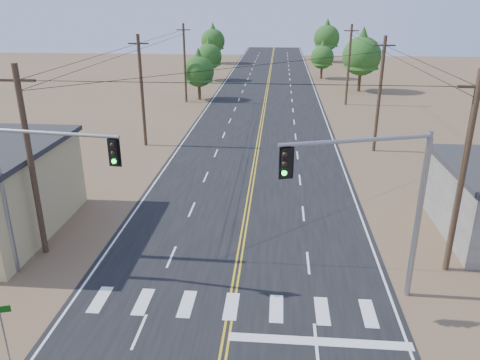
# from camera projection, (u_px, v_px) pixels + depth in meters

# --- Properties ---
(road) EXTENTS (15.00, 200.00, 0.02)m
(road) POSITION_uv_depth(u_px,v_px,m) (256.00, 154.00, 41.23)
(road) COLOR black
(road) RESTS_ON ground
(utility_pole_left_near) EXTENTS (1.80, 0.30, 10.00)m
(utility_pole_left_near) POSITION_uv_depth(u_px,v_px,m) (31.00, 162.00, 23.47)
(utility_pole_left_near) COLOR #4C3826
(utility_pole_left_near) RESTS_ON ground
(utility_pole_left_mid) EXTENTS (1.80, 0.30, 10.00)m
(utility_pole_left_mid) POSITION_uv_depth(u_px,v_px,m) (142.00, 91.00, 42.07)
(utility_pole_left_mid) COLOR #4C3826
(utility_pole_left_mid) RESTS_ON ground
(utility_pole_left_far) EXTENTS (1.80, 0.30, 10.00)m
(utility_pole_left_far) POSITION_uv_depth(u_px,v_px,m) (185.00, 63.00, 60.66)
(utility_pole_left_far) COLOR #4C3826
(utility_pole_left_far) RESTS_ON ground
(utility_pole_right_near) EXTENTS (1.80, 0.30, 10.00)m
(utility_pole_right_near) POSITION_uv_depth(u_px,v_px,m) (462.00, 174.00, 21.84)
(utility_pole_right_near) COLOR #4C3826
(utility_pole_right_near) RESTS_ON ground
(utility_pole_right_mid) EXTENTS (1.80, 0.30, 10.00)m
(utility_pole_right_mid) POSITION_uv_depth(u_px,v_px,m) (379.00, 94.00, 40.43)
(utility_pole_right_mid) COLOR #4C3826
(utility_pole_right_mid) RESTS_ON ground
(utility_pole_right_far) EXTENTS (1.80, 0.30, 10.00)m
(utility_pole_right_far) POSITION_uv_depth(u_px,v_px,m) (349.00, 64.00, 59.02)
(utility_pole_right_far) COLOR #4C3826
(utility_pole_right_far) RESTS_ON ground
(signal_mast_left) EXTENTS (6.31, 1.13, 7.55)m
(signal_mast_left) POSITION_uv_depth(u_px,v_px,m) (34.00, 179.00, 21.30)
(signal_mast_left) COLOR gray
(signal_mast_left) RESTS_ON ground
(signal_mast_right) EXTENTS (6.28, 2.18, 7.82)m
(signal_mast_right) POSITION_uv_depth(u_px,v_px,m) (382.00, 192.00, 19.35)
(signal_mast_right) COLOR gray
(signal_mast_right) RESTS_ON ground
(street_sign) EXTENTS (0.76, 0.27, 2.66)m
(street_sign) POSITION_uv_depth(u_px,v_px,m) (3.00, 327.00, 16.75)
(street_sign) COLOR gray
(street_sign) RESTS_ON ground
(tree_left_near) EXTENTS (4.13, 4.13, 6.89)m
(tree_left_near) POSITION_uv_depth(u_px,v_px,m) (199.00, 68.00, 62.48)
(tree_left_near) COLOR #3F2D1E
(tree_left_near) RESTS_ON ground
(tree_left_mid) EXTENTS (4.27, 4.27, 7.11)m
(tree_left_mid) POSITION_uv_depth(u_px,v_px,m) (209.00, 54.00, 77.75)
(tree_left_mid) COLOR #3F2D1E
(tree_left_mid) RESTS_ON ground
(tree_left_far) EXTENTS (5.04, 5.04, 8.39)m
(tree_left_far) POSITION_uv_depth(u_px,v_px,m) (213.00, 38.00, 98.78)
(tree_left_far) COLOR #3F2D1E
(tree_left_far) RESTS_ON ground
(tree_right_near) EXTENTS (5.58, 5.58, 9.30)m
(tree_right_near) POSITION_uv_depth(u_px,v_px,m) (362.00, 52.00, 67.73)
(tree_right_near) COLOR #3F2D1E
(tree_right_near) RESTS_ON ground
(tree_right_mid) EXTENTS (3.92, 3.92, 6.53)m
(tree_right_mid) POSITION_uv_depth(u_px,v_px,m) (322.00, 55.00, 79.60)
(tree_right_mid) COLOR #3F2D1E
(tree_right_mid) RESTS_ON ground
(tree_right_far) EXTENTS (5.50, 5.50, 9.17)m
(tree_right_far) POSITION_uv_depth(u_px,v_px,m) (327.00, 35.00, 100.89)
(tree_right_far) COLOR #3F2D1E
(tree_right_far) RESTS_ON ground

